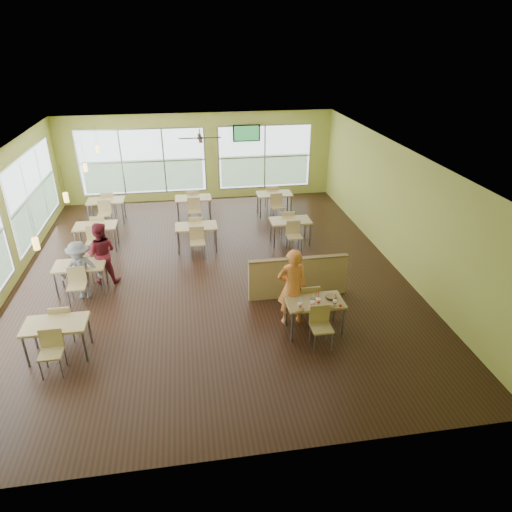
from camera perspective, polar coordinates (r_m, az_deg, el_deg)
name	(u,v)px	position (r m, az deg, el deg)	size (l,w,h in m)	color
room	(208,216)	(11.65, -5.97, 4.94)	(12.00, 12.04, 3.20)	black
window_bays	(116,189)	(14.74, -17.14, 8.05)	(9.24, 10.24, 2.38)	white
main_table	(315,306)	(9.74, 7.34, -6.18)	(1.22, 1.52, 0.87)	tan
half_wall_divider	(298,277)	(10.99, 5.29, -2.63)	(2.40, 0.14, 1.04)	tan
dining_tables	(170,228)	(13.60, -10.66, 3.45)	(6.92, 8.72, 0.87)	tan
pendant_lights	(76,182)	(12.30, -21.58, 8.61)	(0.11, 7.31, 0.86)	#2D2119
ceiling_fan	(200,138)	(14.14, -7.02, 14.46)	(1.25, 1.25, 0.29)	#2D2119
tv_backwall	(246,133)	(17.22, -1.20, 15.11)	(1.00, 0.07, 0.60)	black
man_plaid	(292,287)	(9.83, 4.53, -3.89)	(0.65, 0.43, 1.79)	#DF4218
patron_maroon	(101,253)	(12.09, -18.80, 0.35)	(0.79, 0.61, 1.62)	maroon
patron_grey	(81,270)	(11.58, -21.06, -1.66)	(0.95, 0.55, 1.47)	slate
cup_blue	(300,305)	(9.38, 5.51, -6.13)	(0.09, 0.09, 0.31)	white
cup_yellow	(313,304)	(9.42, 7.11, -5.99)	(0.11, 0.11, 0.38)	white
cup_red_near	(318,301)	(9.52, 7.77, -5.63)	(0.11, 0.11, 0.38)	white
cup_red_far	(335,302)	(9.56, 9.83, -5.74)	(0.09, 0.09, 0.32)	white
food_basket	(331,297)	(9.79, 9.37, -5.07)	(0.25, 0.25, 0.06)	black
ketchup_cup	(341,306)	(9.57, 10.53, -6.11)	(0.07, 0.07, 0.03)	#B0260E
wrapper_left	(299,309)	(9.32, 5.46, -6.67)	(0.18, 0.16, 0.04)	#A4824F
wrapper_mid	(314,297)	(9.75, 7.31, -5.13)	(0.21, 0.19, 0.05)	#A4824F
wrapper_right	(331,306)	(9.50, 9.38, -6.25)	(0.14, 0.13, 0.03)	#A4824F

